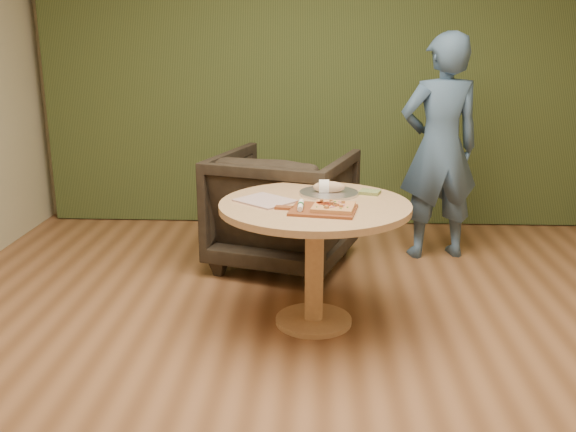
# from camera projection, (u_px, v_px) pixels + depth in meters

# --- Properties ---
(room_shell) EXTENTS (5.04, 6.04, 2.84)m
(room_shell) POSITION_uv_depth(u_px,v_px,m) (308.00, 101.00, 2.82)
(room_shell) COLOR #935F3B
(room_shell) RESTS_ON ground
(curtain) EXTENTS (4.80, 0.14, 2.78)m
(curtain) POSITION_uv_depth(u_px,v_px,m) (314.00, 67.00, 5.60)
(curtain) COLOR #303E1C
(curtain) RESTS_ON ground
(pedestal_table) EXTENTS (1.10, 1.10, 0.75)m
(pedestal_table) POSITION_uv_depth(u_px,v_px,m) (315.00, 226.00, 3.71)
(pedestal_table) COLOR tan
(pedestal_table) RESTS_ON ground
(pizza_paddle) EXTENTS (0.47, 0.33, 0.01)m
(pizza_paddle) POSITION_uv_depth(u_px,v_px,m) (321.00, 210.00, 3.50)
(pizza_paddle) COLOR brown
(pizza_paddle) RESTS_ON pedestal_table
(flatbread_pizza) EXTENTS (0.25, 0.25, 0.04)m
(flatbread_pizza) POSITION_uv_depth(u_px,v_px,m) (333.00, 207.00, 3.49)
(flatbread_pizza) COLOR tan
(flatbread_pizza) RESTS_ON pizza_paddle
(cutlery_roll) EXTENTS (0.03, 0.20, 0.03)m
(cutlery_roll) POSITION_uv_depth(u_px,v_px,m) (301.00, 205.00, 3.51)
(cutlery_roll) COLOR silver
(cutlery_roll) RESTS_ON pizza_paddle
(newspaper) EXTENTS (0.39, 0.38, 0.01)m
(newspaper) POSITION_uv_depth(u_px,v_px,m) (265.00, 201.00, 3.70)
(newspaper) COLOR silver
(newspaper) RESTS_ON pedestal_table
(serving_tray) EXTENTS (0.36, 0.36, 0.02)m
(serving_tray) POSITION_uv_depth(u_px,v_px,m) (329.00, 193.00, 3.87)
(serving_tray) COLOR silver
(serving_tray) RESTS_ON pedestal_table
(bread_roll) EXTENTS (0.19, 0.09, 0.09)m
(bread_roll) POSITION_uv_depth(u_px,v_px,m) (328.00, 187.00, 3.86)
(bread_roll) COLOR tan
(bread_roll) RESTS_ON serving_tray
(green_packet) EXTENTS (0.15, 0.13, 0.02)m
(green_packet) POSITION_uv_depth(u_px,v_px,m) (370.00, 192.00, 3.88)
(green_packet) COLOR #56672E
(green_packet) RESTS_ON pedestal_table
(armchair) EXTENTS (1.15, 1.11, 0.95)m
(armchair) POSITION_uv_depth(u_px,v_px,m) (283.00, 203.00, 4.73)
(armchair) COLOR black
(armchair) RESTS_ON ground
(person_standing) EXTENTS (0.69, 0.52, 1.70)m
(person_standing) POSITION_uv_depth(u_px,v_px,m) (440.00, 148.00, 4.83)
(person_standing) COLOR #405C7E
(person_standing) RESTS_ON ground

